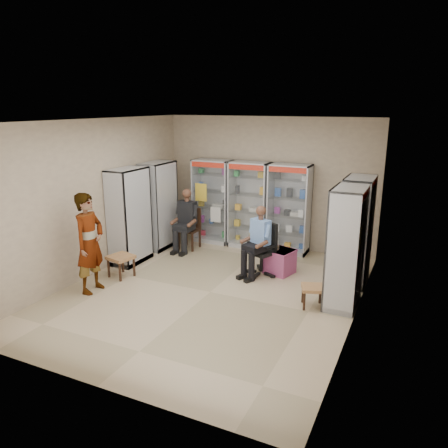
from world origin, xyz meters
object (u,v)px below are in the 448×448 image
at_px(seated_shopkeeper, 261,243).
at_px(woven_stool_a, 312,296).
at_px(wooden_chair, 189,229).
at_px(pink_trunk, 280,261).
at_px(cabinet_back_mid, 249,205).
at_px(cabinet_back_left, 213,201).
at_px(standing_man, 90,243).
at_px(cabinet_right_far, 356,231).
at_px(cabinet_back_right, 289,209).
at_px(cabinet_left_near, 129,216).
at_px(woven_stool_b, 121,266).
at_px(cabinet_right_near, 346,248).
at_px(cabinet_left_far, 159,206).
at_px(office_chair, 262,249).

distance_m(seated_shopkeeper, woven_stool_a, 1.66).
xyz_separation_m(wooden_chair, seated_shopkeeper, (2.08, -0.84, 0.19)).
height_order(seated_shopkeeper, pink_trunk, seated_shopkeeper).
distance_m(cabinet_back_mid, seated_shopkeeper, 1.83).
bearing_deg(cabinet_back_left, standing_man, -100.36).
xyz_separation_m(cabinet_right_far, standing_man, (-4.18, -2.43, -0.10)).
distance_m(cabinet_back_right, pink_trunk, 1.54).
height_order(cabinet_back_right, cabinet_left_near, same).
bearing_deg(cabinet_left_near, cabinet_back_right, 125.65).
relative_size(seated_shopkeeper, woven_stool_b, 3.05).
xyz_separation_m(cabinet_back_right, cabinet_left_near, (-2.83, -2.03, 0.00)).
bearing_deg(cabinet_right_far, standing_man, 120.14).
bearing_deg(seated_shopkeeper, cabinet_back_mid, 142.47).
bearing_deg(wooden_chair, cabinet_back_left, 71.10).
xyz_separation_m(cabinet_right_near, woven_stool_b, (-4.13, -0.57, -0.78)).
bearing_deg(cabinet_left_far, woven_stool_a, 68.37).
bearing_deg(cabinet_right_near, pink_trunk, 56.82).
bearing_deg(seated_shopkeeper, cabinet_right_far, 37.71).
bearing_deg(cabinet_back_mid, cabinet_right_near, -40.84).
relative_size(wooden_chair, office_chair, 0.91).
bearing_deg(cabinet_left_far, cabinet_right_near, 73.75).
bearing_deg(woven_stool_a, pink_trunk, 128.54).
bearing_deg(woven_stool_b, seated_shopkeeper, 26.99).
relative_size(cabinet_left_near, woven_stool_b, 4.65).
bearing_deg(cabinet_back_right, cabinet_right_near, -53.84).
bearing_deg(pink_trunk, cabinet_right_far, 7.67).
relative_size(cabinet_right_near, wooden_chair, 2.13).
relative_size(wooden_chair, woven_stool_b, 2.18).
xyz_separation_m(cabinet_left_near, woven_stool_b, (0.33, -0.77, -0.78)).
height_order(seated_shopkeeper, woven_stool_b, seated_shopkeeper).
height_order(cabinet_back_right, woven_stool_b, cabinet_back_right).
height_order(cabinet_back_right, seated_shopkeeper, cabinet_back_right).
xyz_separation_m(cabinet_back_mid, cabinet_right_near, (2.58, -2.23, 0.00)).
distance_m(cabinet_left_far, pink_trunk, 3.18).
bearing_deg(cabinet_left_far, pink_trunk, 82.79).
xyz_separation_m(cabinet_back_left, cabinet_back_right, (1.90, 0.00, 0.00)).
bearing_deg(office_chair, cabinet_back_mid, 143.27).
xyz_separation_m(cabinet_right_far, cabinet_right_near, (0.00, -1.10, 0.00)).
xyz_separation_m(cabinet_left_near, pink_trunk, (3.07, 0.71, -0.76)).
xyz_separation_m(cabinet_back_right, cabinet_left_far, (-2.83, -0.93, 0.00)).
relative_size(cabinet_left_far, office_chair, 1.94).
bearing_deg(cabinet_right_far, wooden_chair, 83.96).
distance_m(office_chair, woven_stool_a, 1.66).
distance_m(cabinet_left_near, woven_stool_b, 1.15).
relative_size(wooden_chair, standing_man, 0.52).
relative_size(cabinet_right_near, office_chair, 1.94).
xyz_separation_m(cabinet_right_far, wooden_chair, (-3.78, 0.40, -0.53)).
xyz_separation_m(cabinet_back_mid, cabinet_back_right, (0.95, 0.00, 0.00)).
distance_m(cabinet_back_right, cabinet_left_near, 3.48).
bearing_deg(seated_shopkeeper, pink_trunk, 62.24).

